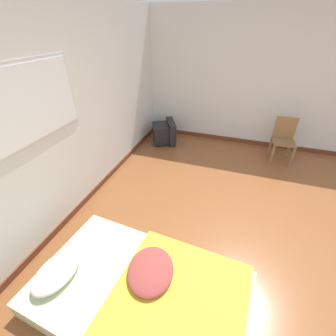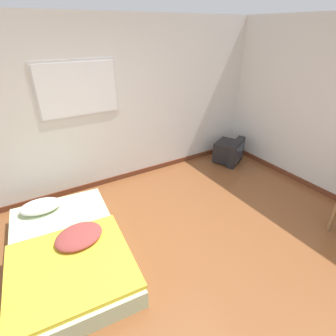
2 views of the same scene
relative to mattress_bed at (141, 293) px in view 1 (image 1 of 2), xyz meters
name	(u,v)px [view 1 (image 1 of 2)]	position (x,y,z in m)	size (l,w,h in m)	color
ground_plane	(251,247)	(1.00, -1.01, -0.14)	(20.00, 20.00, 0.00)	brown
wall_back	(60,123)	(1.00, 1.43, 1.15)	(8.13, 0.08, 2.60)	silver
wall_right	(268,84)	(3.90, -1.01, 1.15)	(0.08, 7.23, 2.60)	silver
mattress_bed	(141,293)	(0.00, 0.00, 0.00)	(1.36, 2.10, 0.36)	beige
crt_tv	(165,132)	(3.34, 0.92, 0.09)	(0.68, 0.65, 0.48)	black
wooden_chair	(284,137)	(3.36, -1.46, 0.34)	(0.42, 0.42, 0.83)	olive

